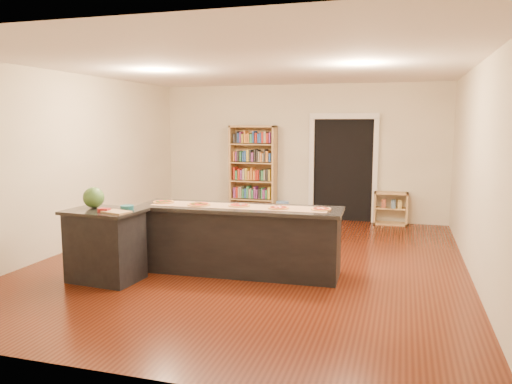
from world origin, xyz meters
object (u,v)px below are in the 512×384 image
(low_shelf, at_px, (391,208))
(watermelon, at_px, (94,198))
(side_counter, at_px, (105,245))
(bookshelf, at_px, (253,172))
(waste_bin, at_px, (282,211))
(kitchen_island, at_px, (239,239))

(low_shelf, relative_size, watermelon, 2.42)
(side_counter, xyz_separation_m, low_shelf, (3.43, 4.70, -0.14))
(side_counter, bearing_deg, bookshelf, 87.56)
(low_shelf, bearing_deg, waste_bin, -176.20)
(waste_bin, height_order, watermelon, watermelon)
(side_counter, distance_m, bookshelf, 4.73)
(bookshelf, relative_size, waste_bin, 5.05)
(low_shelf, bearing_deg, side_counter, -126.11)
(bookshelf, bearing_deg, watermelon, -99.60)
(waste_bin, distance_m, watermelon, 4.78)
(side_counter, relative_size, bookshelf, 0.48)
(bookshelf, bearing_deg, waste_bin, -9.35)
(bookshelf, height_order, watermelon, bookshelf)
(kitchen_island, distance_m, waste_bin, 3.78)
(watermelon, bearing_deg, kitchen_island, 22.34)
(low_shelf, relative_size, waste_bin, 1.69)
(side_counter, distance_m, watermelon, 0.63)
(watermelon, bearing_deg, waste_bin, 72.04)
(kitchen_island, distance_m, bookshelf, 4.02)
(kitchen_island, bearing_deg, low_shelf, 62.02)
(kitchen_island, xyz_separation_m, low_shelf, (1.89, 3.90, -0.13))
(waste_bin, bearing_deg, watermelon, -107.96)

